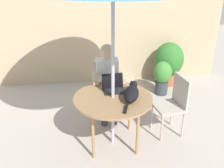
% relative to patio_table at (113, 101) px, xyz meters
% --- Properties ---
extents(ground_plane, '(14.00, 14.00, 0.00)m').
position_rel_patio_table_xyz_m(ground_plane, '(0.00, 0.00, -0.68)').
color(ground_plane, '#ADA399').
extents(fence_back, '(5.03, 0.08, 1.87)m').
position_rel_patio_table_xyz_m(fence_back, '(0.00, 2.19, 0.25)').
color(fence_back, tan).
rests_on(fence_back, ground).
extents(patio_table, '(1.06, 1.06, 0.74)m').
position_rel_patio_table_xyz_m(patio_table, '(0.00, 0.00, 0.00)').
color(patio_table, '#9E754C').
rests_on(patio_table, ground).
extents(chair_occupied, '(0.40, 0.40, 0.91)m').
position_rel_patio_table_xyz_m(chair_occupied, '(0.00, 0.84, -0.14)').
color(chair_occupied, '#B2A899').
rests_on(chair_occupied, ground).
extents(chair_empty, '(0.46, 0.46, 0.91)m').
position_rel_patio_table_xyz_m(chair_empty, '(0.92, 0.16, -0.14)').
color(chair_empty, '#B2A899').
rests_on(chair_empty, ground).
extents(person_seated, '(0.48, 0.48, 1.25)m').
position_rel_patio_table_xyz_m(person_seated, '(0.00, 0.68, 0.03)').
color(person_seated, white).
rests_on(person_seated, ground).
extents(laptop, '(0.32, 0.28, 0.21)m').
position_rel_patio_table_xyz_m(laptop, '(0.03, 0.23, 0.12)').
color(laptop, black).
rests_on(laptop, patio_table).
extents(cat, '(0.31, 0.62, 0.17)m').
position_rel_patio_table_xyz_m(cat, '(0.24, -0.07, 0.14)').
color(cat, black).
rests_on(cat, patio_table).
extents(potted_plant_near_fence, '(0.35, 0.35, 0.67)m').
position_rel_patio_table_xyz_m(potted_plant_near_fence, '(1.13, 1.41, -0.30)').
color(potted_plant_near_fence, '#33383D').
rests_on(potted_plant_near_fence, ground).
extents(potted_plant_by_chair, '(0.59, 0.59, 0.90)m').
position_rel_patio_table_xyz_m(potted_plant_by_chair, '(1.39, 1.85, -0.19)').
color(potted_plant_by_chair, '#9E5138').
rests_on(potted_plant_by_chair, ground).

